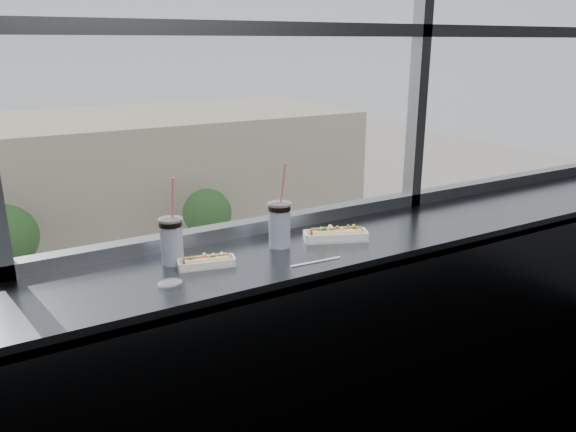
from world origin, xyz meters
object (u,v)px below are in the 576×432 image
hotdog_tray_left (206,262)px  pedestrian_d (206,248)px  loose_straw (316,262)px  tree_right (207,213)px  soda_cup_left (171,239)px  car_near_c (89,390)px  car_near_e (341,319)px  soda_cup_right (280,222)px  car_near_d (187,368)px  car_far_b (94,298)px  wrapper (170,283)px  tree_center (5,237)px  hotdog_tray_right (336,234)px  pedestrian_c (100,268)px

hotdog_tray_left → pedestrian_d: 31.63m
loose_straw → tree_right: 31.75m
soda_cup_left → car_near_c: bearing=83.5°
loose_straw → car_near_e: loose_straw is taller
hotdog_tray_left → tree_right: hotdog_tray_left is taller
soda_cup_right → car_near_d: soda_cup_right is taller
car_near_c → car_far_b: 8.21m
soda_cup_right → car_near_d: (4.99, 16.22, -11.23)m
soda_cup_right → car_near_c: soda_cup_right is taller
hotdog_tray_left → car_far_b: bearing=94.7°
wrapper → tree_center: 29.65m
hotdog_tray_left → wrapper: bearing=-138.1°
soda_cup_left → car_near_d: bearing=71.4°
loose_straw → tree_center: loose_straw is taller
wrapper → car_near_c: size_ratio=0.01×
hotdog_tray_right → car_far_b: hotdog_tray_right is taller
pedestrian_d → tree_center: (-10.49, 0.63, 2.35)m
loose_straw → hotdog_tray_right: bearing=42.8°
wrapper → loose_straw: bearing=-7.8°
hotdog_tray_left → car_far_b: 26.94m
pedestrian_c → tree_center: bearing=-3.2°
car_near_e → car_near_d: (-7.24, 0.00, -0.18)m
hotdog_tray_right → wrapper: size_ratio=3.05×
soda_cup_left → tree_right: bearing=68.1°
car_near_d → hotdog_tray_right: bearing=164.0°
hotdog_tray_left → soda_cup_right: bearing=22.1°
tree_center → hotdog_tray_right: bearing=-89.4°
hotdog_tray_right → soda_cup_left: size_ratio=0.83×
wrapper → car_near_c: wrapper is taller
wrapper → car_near_c: (1.94, 16.38, -10.89)m
pedestrian_d → car_far_b: bearing=25.0°
wrapper → tree_center: bearing=89.0°
car_far_b → tree_center: tree_center is taller
hotdog_tray_left → tree_right: (11.22, 28.28, -9.00)m
soda_cup_left → loose_straw: (0.50, -0.29, -0.10)m
wrapper → tree_right: size_ratio=0.02×
soda_cup_right → tree_right: soda_cup_right is taller
car_far_b → hotdog_tray_left: bearing=169.3°
car_near_d → loose_straw: bearing=163.5°
hotdog_tray_left → hotdog_tray_right: hotdog_tray_right is taller
hotdog_tray_right → pedestrian_c: hotdog_tray_right is taller
tree_center → wrapper: bearing=-91.0°
soda_cup_left → wrapper: size_ratio=3.68×
soda_cup_right → pedestrian_c: bearing=81.2°
wrapper → tree_center: wrapper is taller
hotdog_tray_right → loose_straw: (-0.22, -0.18, -0.02)m
loose_straw → soda_cup_left: bearing=153.9°
tree_center → soda_cup_right: bearing=-89.9°
pedestrian_c → tree_center: tree_center is taller
car_near_c → tree_center: 12.31m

